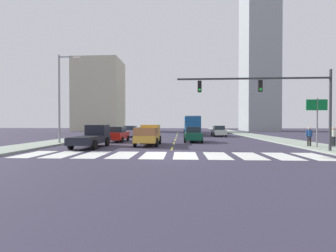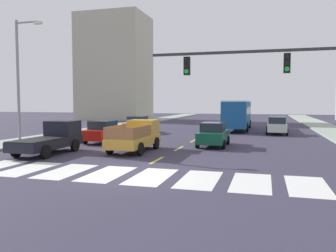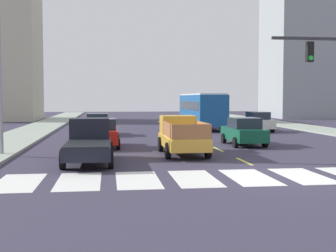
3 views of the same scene
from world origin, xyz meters
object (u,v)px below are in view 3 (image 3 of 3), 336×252
at_px(city_bus, 201,108).
at_px(sedan_near_left, 102,133).
at_px(sedan_near_right, 257,122).
at_px(streetlight_left, 3,57).
at_px(sedan_far, 244,131).
at_px(sedan_mid, 98,124).
at_px(pickup_dark, 89,142).
at_px(pickup_stakebed, 181,136).

height_order(city_bus, sedan_near_left, city_bus).
bearing_deg(city_bus, sedan_near_left, -122.36).
xyz_separation_m(city_bus, sedan_near_right, (4.16, -4.08, -1.09)).
bearing_deg(sedan_near_right, streetlight_left, -140.00).
height_order(sedan_near_left, streetlight_left, streetlight_left).
xyz_separation_m(sedan_far, sedan_near_right, (4.68, 11.14, 0.00)).
bearing_deg(sedan_mid, sedan_far, -46.66).
distance_m(sedan_mid, sedan_near_left, 8.95).
bearing_deg(sedan_far, sedan_near_right, 65.45).
bearing_deg(sedan_far, pickup_dark, -148.33).
bearing_deg(sedan_far, streetlight_left, -167.01).
bearing_deg(streetlight_left, pickup_stakebed, -0.44).
distance_m(pickup_stakebed, sedan_near_right, 17.38).
bearing_deg(pickup_stakebed, sedan_far, 40.21).
xyz_separation_m(pickup_stakebed, city_bus, (5.03, 18.83, 1.02)).
bearing_deg(streetlight_left, city_bus, 53.28).
relative_size(city_bus, sedan_far, 2.45).
relative_size(pickup_dark, sedan_near_right, 1.18).
distance_m(pickup_dark, city_bus, 23.43).
distance_m(city_bus, sedan_mid, 11.59).
distance_m(pickup_stakebed, pickup_dark, 5.30).
bearing_deg(sedan_near_left, pickup_stakebed, -40.10).
xyz_separation_m(city_bus, streetlight_left, (-13.99, -18.76, 3.02)).
xyz_separation_m(pickup_dark, sedan_near_left, (0.53, 6.06, -0.06)).
xyz_separation_m(pickup_dark, sedan_near_right, (13.88, 17.21, -0.06)).
relative_size(pickup_dark, streetlight_left, 0.58).
bearing_deg(sedan_mid, city_bus, 30.68).
bearing_deg(sedan_near_left, city_bus, 59.65).
distance_m(sedan_far, sedan_mid, 12.78).
distance_m(sedan_mid, streetlight_left, 13.82).
distance_m(sedan_near_left, sedan_near_right, 17.39).
height_order(pickup_dark, sedan_near_left, pickup_dark).
distance_m(pickup_dark, sedan_near_left, 6.08).
distance_m(sedan_far, sedan_near_right, 12.08).
xyz_separation_m(sedan_far, sedan_near_left, (-8.67, -0.01, 0.00)).
height_order(pickup_stakebed, streetlight_left, streetlight_left).
relative_size(city_bus, sedan_near_right, 2.45).
xyz_separation_m(pickup_dark, city_bus, (9.72, 21.29, 1.03)).
bearing_deg(sedan_near_right, sedan_far, -111.76).
bearing_deg(streetlight_left, sedan_far, 14.74).
height_order(sedan_far, sedan_mid, same).
height_order(sedan_far, sedan_near_right, same).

